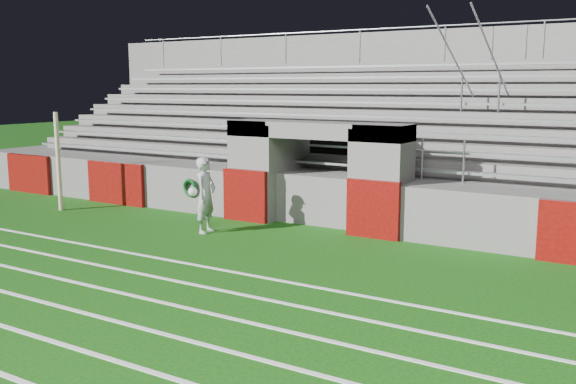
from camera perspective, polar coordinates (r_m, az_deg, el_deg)
The scene contains 6 objects.
ground at distance 13.42m, azimuth -4.76°, elevation -5.64°, with size 90.00×90.00×0.00m, color #11470B.
field_post at distance 19.10m, azimuth -19.74°, elevation 2.56°, with size 0.12×0.12×2.76m, color beige.
field_markings at distance 10.04m, azimuth -22.21°, elevation -11.55°, with size 28.00×8.09×0.01m.
stadium_structure at distance 20.05m, azimuth 8.76°, elevation 3.61°, with size 26.00×8.48×5.42m.
goalkeeper_with_ball at distance 15.40m, azimuth -7.35°, elevation -0.28°, with size 0.70×0.72×1.81m.
hose_coil at distance 17.73m, azimuth -8.69°, elevation 0.38°, with size 0.48×0.14×0.52m.
Camera 1 is at (7.69, -10.44, 3.47)m, focal length 40.00 mm.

